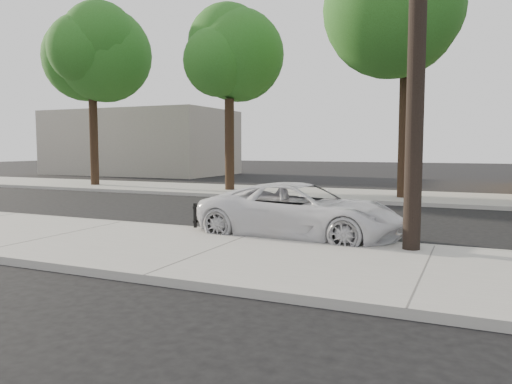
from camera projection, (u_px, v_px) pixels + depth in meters
ground at (288, 225)px, 13.78m from camera, size 120.00×120.00×0.00m
near_sidewalk at (212, 253)px, 9.86m from camera, size 90.00×4.40×0.15m
far_sidewalk at (357, 195)px, 21.50m from camera, size 90.00×5.00×0.15m
curb_near at (257, 235)px, 11.86m from camera, size 90.00×0.12×0.16m
building_far at (141, 143)px, 39.87m from camera, size 14.00×8.00×5.00m
utility_pole at (418, 12)px, 9.44m from camera, size 1.40×0.34×9.00m
tree_a at (93, 63)px, 25.93m from camera, size 4.65×4.50×9.00m
tree_b at (231, 60)px, 22.91m from camera, size 4.34×4.20×8.45m
tree_c at (412, 23)px, 19.20m from camera, size 4.96×4.80×9.55m
police_cruiser at (301, 211)px, 11.68m from camera, size 4.86×2.42×1.32m
traffic_cone at (278, 223)px, 11.16m from camera, size 0.42×0.42×0.64m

